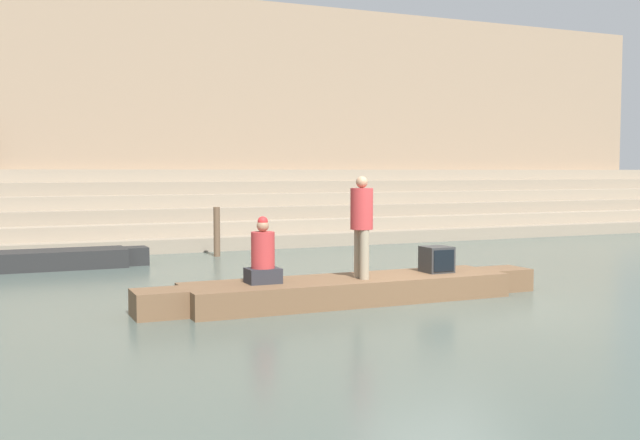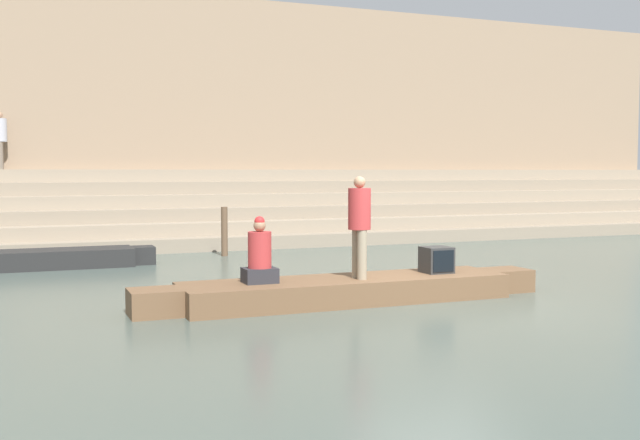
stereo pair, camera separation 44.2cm
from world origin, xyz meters
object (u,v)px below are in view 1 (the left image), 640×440
moored_boat_shore (42,259)px  mooring_post (217,232)px  person_standing (362,220)px  tv_set (437,259)px  rowboat_main (349,289)px  person_rowing (263,257)px

moored_boat_shore → mooring_post: size_ratio=3.65×
person_standing → tv_set: bearing=-9.1°
rowboat_main → tv_set: (1.74, 0.02, 0.41)m
tv_set → moored_boat_shore: 8.95m
person_standing → tv_set: 1.74m
moored_boat_shore → person_rowing: bearing=-65.8°
moored_boat_shore → person_standing: bearing=-55.5°
person_rowing → tv_set: bearing=-15.9°
rowboat_main → moored_boat_shore: size_ratio=1.54×
tv_set → moored_boat_shore: bearing=135.2°
person_rowing → moored_boat_shore: 7.10m
moored_boat_shore → mooring_post: (4.26, 0.89, 0.41)m
person_standing → mooring_post: size_ratio=1.34×
person_standing → moored_boat_shore: size_ratio=0.37×
rowboat_main → mooring_post: bearing=93.3°
rowboat_main → moored_boat_shore: bearing=126.4°
person_rowing → mooring_post: size_ratio=0.84×
person_rowing → mooring_post: 7.46m
tv_set → person_rowing: bearing=-178.9°
person_rowing → person_standing: bearing=-21.4°
tv_set → mooring_post: size_ratio=0.38×
tv_set → mooring_post: mooring_post is taller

